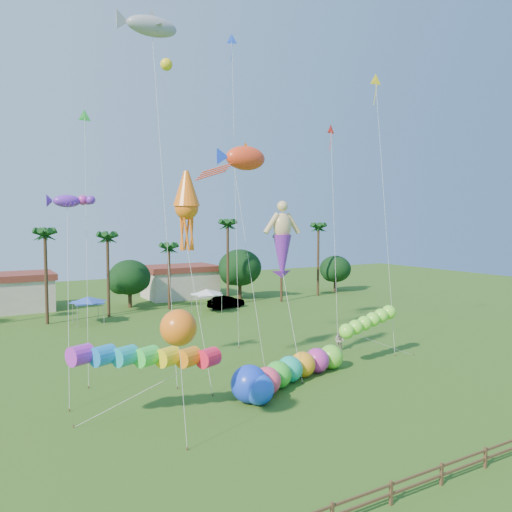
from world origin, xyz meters
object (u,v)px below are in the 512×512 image
car_b (226,302)px  blue_ball (259,389)px  spectator_b (339,341)px  caterpillar_inflatable (287,371)px

car_b → blue_ball: (-13.75, -31.83, 0.14)m
spectator_b → caterpillar_inflatable: (-9.14, -5.42, 0.10)m
car_b → spectator_b: 24.27m
car_b → caterpillar_inflatable: caterpillar_inflatable is taller
caterpillar_inflatable → blue_ball: (-3.58, -2.17, -0.02)m
spectator_b → blue_ball: blue_ball is taller
spectator_b → caterpillar_inflatable: bearing=-84.8°
caterpillar_inflatable → blue_ball: size_ratio=5.87×
blue_ball → spectator_b: bearing=30.8°
spectator_b → car_b: bearing=152.1°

